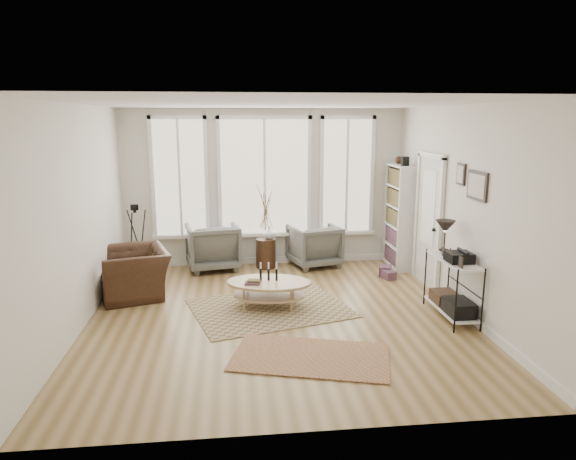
{
  "coord_description": "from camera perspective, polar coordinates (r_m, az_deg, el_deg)",
  "views": [
    {
      "loc": [
        -0.61,
        -6.75,
        2.7
      ],
      "look_at": [
        0.2,
        0.6,
        1.1
      ],
      "focal_mm": 32.0,
      "sensor_mm": 36.0,
      "label": 1
    }
  ],
  "objects": [
    {
      "name": "low_shelf",
      "position": [
        7.45,
        17.79,
        -5.49
      ],
      "size": [
        0.38,
        1.08,
        1.3
      ],
      "color": "white",
      "rests_on": "ground"
    },
    {
      "name": "rug_runner",
      "position": [
        6.11,
        2.51,
        -13.88
      ],
      "size": [
        1.99,
        1.44,
        0.01
      ],
      "primitive_type": "cube",
      "rotation": [
        0.0,
        0.0,
        -0.27
      ],
      "color": "brown",
      "rests_on": "ground"
    },
    {
      "name": "book_stack_far",
      "position": [
        9.04,
        11.15,
        -4.93
      ],
      "size": [
        0.23,
        0.26,
        0.14
      ],
      "primitive_type": "cube",
      "rotation": [
        0.0,
        0.0,
        0.28
      ],
      "color": "maroon",
      "rests_on": "ground"
    },
    {
      "name": "armchair_left",
      "position": [
        9.49,
        -8.37,
        -1.81
      ],
      "size": [
        1.06,
        1.08,
        0.85
      ],
      "primitive_type": "imported",
      "rotation": [
        0.0,
        0.0,
        3.33
      ],
      "color": "#61615D",
      "rests_on": "ground"
    },
    {
      "name": "bookcase",
      "position": [
        9.64,
        12.24,
        1.5
      ],
      "size": [
        0.31,
        0.85,
        2.06
      ],
      "color": "white",
      "rests_on": "ground"
    },
    {
      "name": "tripod_camera",
      "position": [
        9.15,
        -16.44,
        -1.6
      ],
      "size": [
        0.46,
        0.46,
        1.29
      ],
      "color": "black",
      "rests_on": "ground"
    },
    {
      "name": "room",
      "position": [
        6.93,
        -0.96,
        1.6
      ],
      "size": [
        5.5,
        5.54,
        2.9
      ],
      "color": "#9C7D4E",
      "rests_on": "ground"
    },
    {
      "name": "armchair_right",
      "position": [
        9.61,
        2.91,
        -1.71
      ],
      "size": [
        1.04,
        1.05,
        0.78
      ],
      "primitive_type": "imported",
      "rotation": [
        0.0,
        0.0,
        3.42
      ],
      "color": "#61615D",
      "rests_on": "ground"
    },
    {
      "name": "book_stack_near",
      "position": [
        9.24,
        10.75,
        -4.46
      ],
      "size": [
        0.29,
        0.32,
        0.17
      ],
      "primitive_type": "cube",
      "rotation": [
        0.0,
        0.0,
        -0.35
      ],
      "color": "maroon",
      "rests_on": "ground"
    },
    {
      "name": "side_table",
      "position": [
        9.41,
        -2.5,
        0.14
      ],
      "size": [
        0.36,
        0.36,
        1.53
      ],
      "color": "#382216",
      "rests_on": "ground"
    },
    {
      "name": "bay_window",
      "position": [
        9.55,
        -2.6,
        5.63
      ],
      "size": [
        4.14,
        0.12,
        2.24
      ],
      "color": "tan",
      "rests_on": "ground"
    },
    {
      "name": "accent_chair",
      "position": [
        8.35,
        -16.74,
        -4.55
      ],
      "size": [
        1.38,
        1.29,
        0.74
      ],
      "primitive_type": "imported",
      "rotation": [
        0.0,
        0.0,
        -1.26
      ],
      "color": "#382216",
      "rests_on": "ground"
    },
    {
      "name": "coffee_table",
      "position": [
        7.54,
        -2.19,
        -6.35
      ],
      "size": [
        1.34,
        0.98,
        0.56
      ],
      "color": "tan",
      "rests_on": "ground"
    },
    {
      "name": "door",
      "position": [
        8.66,
        15.36,
        1.28
      ],
      "size": [
        0.09,
        1.06,
        2.22
      ],
      "color": "silver",
      "rests_on": "ground"
    },
    {
      "name": "vase",
      "position": [
        9.45,
        -2.07,
        -0.26
      ],
      "size": [
        0.28,
        0.28,
        0.23
      ],
      "primitive_type": "imported",
      "rotation": [
        0.0,
        0.0,
        -0.35
      ],
      "color": "silver",
      "rests_on": "side_table"
    },
    {
      "name": "rug_main",
      "position": [
        7.56,
        -2.0,
        -8.69
      ],
      "size": [
        2.53,
        2.16,
        0.01
      ],
      "primitive_type": "cube",
      "rotation": [
        0.0,
        0.0,
        0.28
      ],
      "color": "brown",
      "rests_on": "ground"
    },
    {
      "name": "wall_art",
      "position": [
        7.27,
        19.83,
        4.98
      ],
      "size": [
        0.04,
        0.88,
        0.44
      ],
      "color": "black",
      "rests_on": "ground"
    }
  ]
}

